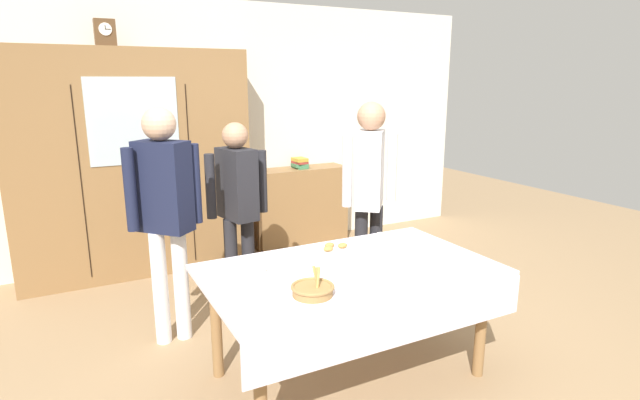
{
  "coord_description": "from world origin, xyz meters",
  "views": [
    {
      "loc": [
        -1.53,
        -2.73,
        1.89
      ],
      "look_at": [
        0.0,
        0.2,
        1.1
      ],
      "focal_mm": 28.24,
      "sensor_mm": 36.0,
      "label": 1
    }
  ],
  "objects_px": {
    "person_near_right_end": "(238,198)",
    "person_by_cabinet": "(370,183)",
    "spoon_front_edge": "(247,291)",
    "bread_basket": "(313,289)",
    "pastry_plate": "(335,249)",
    "tea_cup_near_right": "(382,238)",
    "spoon_near_right": "(420,240)",
    "tea_cup_mid_left": "(406,278)",
    "tea_cup_back_edge": "(421,260)",
    "bookshelf_low": "(300,207)",
    "tea_cup_far_right": "(377,252)",
    "wall_cabinet": "(134,165)",
    "tea_cup_near_left": "(402,245)",
    "mantel_clock": "(105,33)",
    "book_stack": "(300,163)",
    "tea_cup_mid_right": "(260,269)",
    "dining_table": "(352,284)",
    "person_behind_table_right": "(165,203)"
  },
  "relations": [
    {
      "from": "tea_cup_back_edge",
      "to": "tea_cup_near_right",
      "type": "bearing_deg",
      "value": 84.97
    },
    {
      "from": "dining_table",
      "to": "spoon_front_edge",
      "type": "bearing_deg",
      "value": -179.09
    },
    {
      "from": "tea_cup_near_left",
      "to": "person_near_right_end",
      "type": "bearing_deg",
      "value": 122.46
    },
    {
      "from": "pastry_plate",
      "to": "bread_basket",
      "type": "bearing_deg",
      "value": -128.75
    },
    {
      "from": "tea_cup_near_left",
      "to": "tea_cup_mid_left",
      "type": "height_order",
      "value": "same"
    },
    {
      "from": "tea_cup_near_left",
      "to": "bread_basket",
      "type": "relative_size",
      "value": 0.54
    },
    {
      "from": "bread_basket",
      "to": "tea_cup_back_edge",
      "type": "bearing_deg",
      "value": 6.86
    },
    {
      "from": "dining_table",
      "to": "person_near_right_end",
      "type": "xyz_separation_m",
      "value": [
        -0.27,
        1.38,
        0.29
      ]
    },
    {
      "from": "mantel_clock",
      "to": "spoon_front_edge",
      "type": "distance_m",
      "value": 3.05
    },
    {
      "from": "pastry_plate",
      "to": "person_by_cabinet",
      "type": "xyz_separation_m",
      "value": [
        0.66,
        0.59,
        0.29
      ]
    },
    {
      "from": "dining_table",
      "to": "book_stack",
      "type": "relative_size",
      "value": 8.37
    },
    {
      "from": "tea_cup_near_left",
      "to": "tea_cup_back_edge",
      "type": "xyz_separation_m",
      "value": [
        -0.07,
        -0.3,
        0.0
      ]
    },
    {
      "from": "person_near_right_end",
      "to": "person_by_cabinet",
      "type": "height_order",
      "value": "person_by_cabinet"
    },
    {
      "from": "tea_cup_mid_left",
      "to": "tea_cup_near_right",
      "type": "bearing_deg",
      "value": 66.19
    },
    {
      "from": "dining_table",
      "to": "mantel_clock",
      "type": "distance_m",
      "value": 3.24
    },
    {
      "from": "bookshelf_low",
      "to": "tea_cup_far_right",
      "type": "distance_m",
      "value": 2.6
    },
    {
      "from": "tea_cup_near_right",
      "to": "spoon_near_right",
      "type": "height_order",
      "value": "tea_cup_near_right"
    },
    {
      "from": "wall_cabinet",
      "to": "tea_cup_mid_left",
      "type": "relative_size",
      "value": 16.92
    },
    {
      "from": "dining_table",
      "to": "bread_basket",
      "type": "relative_size",
      "value": 7.47
    },
    {
      "from": "person_near_right_end",
      "to": "person_behind_table_right",
      "type": "bearing_deg",
      "value": -151.97
    },
    {
      "from": "wall_cabinet",
      "to": "pastry_plate",
      "type": "distance_m",
      "value": 2.46
    },
    {
      "from": "pastry_plate",
      "to": "person_near_right_end",
      "type": "xyz_separation_m",
      "value": [
        -0.34,
        1.03,
        0.18
      ]
    },
    {
      "from": "mantel_clock",
      "to": "person_behind_table_right",
      "type": "xyz_separation_m",
      "value": [
        0.14,
        -1.55,
        -1.25
      ]
    },
    {
      "from": "pastry_plate",
      "to": "tea_cup_mid_left",
      "type": "bearing_deg",
      "value": -82.17
    },
    {
      "from": "person_by_cabinet",
      "to": "spoon_near_right",
      "type": "bearing_deg",
      "value": -89.96
    },
    {
      "from": "tea_cup_near_left",
      "to": "wall_cabinet",
      "type": "bearing_deg",
      "value": 120.08
    },
    {
      "from": "dining_table",
      "to": "tea_cup_near_left",
      "type": "xyz_separation_m",
      "value": [
        0.5,
        0.17,
        0.12
      ]
    },
    {
      "from": "spoon_front_edge",
      "to": "tea_cup_far_right",
      "type": "bearing_deg",
      "value": 8.94
    },
    {
      "from": "tea_cup_near_left",
      "to": "bread_basket",
      "type": "xyz_separation_m",
      "value": [
        -0.89,
        -0.4,
        0.01
      ]
    },
    {
      "from": "tea_cup_near_right",
      "to": "bread_basket",
      "type": "bearing_deg",
      "value": -145.31
    },
    {
      "from": "pastry_plate",
      "to": "spoon_front_edge",
      "type": "xyz_separation_m",
      "value": [
        -0.76,
        -0.36,
        -0.01
      ]
    },
    {
      "from": "tea_cup_mid_left",
      "to": "tea_cup_back_edge",
      "type": "relative_size",
      "value": 1.0
    },
    {
      "from": "tea_cup_mid_right",
      "to": "tea_cup_mid_left",
      "type": "relative_size",
      "value": 1.0
    },
    {
      "from": "bread_basket",
      "to": "pastry_plate",
      "type": "height_order",
      "value": "bread_basket"
    },
    {
      "from": "mantel_clock",
      "to": "spoon_near_right",
      "type": "bearing_deg",
      "value": -52.55
    },
    {
      "from": "mantel_clock",
      "to": "tea_cup_mid_left",
      "type": "relative_size",
      "value": 1.85
    },
    {
      "from": "mantel_clock",
      "to": "book_stack",
      "type": "distance_m",
      "value": 2.36
    },
    {
      "from": "wall_cabinet",
      "to": "person_behind_table_right",
      "type": "distance_m",
      "value": 1.55
    },
    {
      "from": "wall_cabinet",
      "to": "mantel_clock",
      "type": "relative_size",
      "value": 9.16
    },
    {
      "from": "tea_cup_near_right",
      "to": "tea_cup_back_edge",
      "type": "height_order",
      "value": "same"
    },
    {
      "from": "book_stack",
      "to": "tea_cup_mid_right",
      "type": "xyz_separation_m",
      "value": [
        -1.43,
        -2.44,
        -0.19
      ]
    },
    {
      "from": "spoon_front_edge",
      "to": "person_near_right_end",
      "type": "bearing_deg",
      "value": 73.15
    },
    {
      "from": "bookshelf_low",
      "to": "pastry_plate",
      "type": "distance_m",
      "value": 2.45
    },
    {
      "from": "person_near_right_end",
      "to": "tea_cup_mid_left",
      "type": "bearing_deg",
      "value": -75.67
    },
    {
      "from": "wall_cabinet",
      "to": "spoon_near_right",
      "type": "relative_size",
      "value": 18.48
    },
    {
      "from": "dining_table",
      "to": "spoon_near_right",
      "type": "xyz_separation_m",
      "value": [
        0.73,
        0.26,
        0.1
      ]
    },
    {
      "from": "tea_cup_mid_left",
      "to": "person_by_cabinet",
      "type": "height_order",
      "value": "person_by_cabinet"
    },
    {
      "from": "spoon_near_right",
      "to": "person_by_cabinet",
      "type": "relative_size",
      "value": 0.07
    },
    {
      "from": "dining_table",
      "to": "person_near_right_end",
      "type": "height_order",
      "value": "person_near_right_end"
    },
    {
      "from": "wall_cabinet",
      "to": "spoon_front_edge",
      "type": "relative_size",
      "value": 18.48
    }
  ]
}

